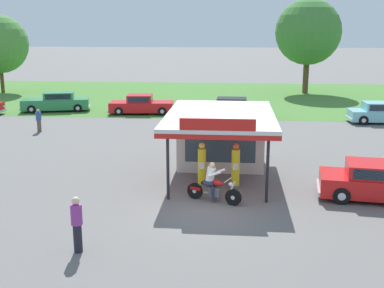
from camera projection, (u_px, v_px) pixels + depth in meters
ground_plane at (207, 210)px, 17.78m from camera, size 300.00×300.00×0.00m
grass_verge_strip at (225, 97)px, 46.83m from camera, size 120.00×24.00×0.01m
service_station_kiosk at (221, 133)px, 22.94m from camera, size 4.70×7.50×3.30m
gas_pump_nearside at (202, 166)px, 20.30m from camera, size 0.44×0.44×1.91m
gas_pump_offside at (236, 167)px, 20.18m from camera, size 0.44×0.44×1.90m
motorcycle_with_rider at (213, 186)px, 18.49m from camera, size 2.13×1.03×1.58m
featured_classic_sedan at (383, 183)px, 18.77m from camera, size 5.28×2.54×1.45m
parked_car_back_row_far_left at (141, 105)px, 37.60m from camera, size 5.20×2.32×1.48m
parked_car_back_row_right at (382, 114)px, 33.89m from camera, size 4.91×2.00×1.46m
parked_car_back_row_centre_left at (234, 109)px, 35.85m from camera, size 5.50×1.96×1.47m
parked_car_back_row_centre at (56, 102)px, 38.69m from camera, size 5.61×3.00×1.52m
bystander_leaning_by_kiosk at (39, 120)px, 30.98m from camera, size 0.34×0.34×1.49m
bystander_standing_back_lot at (77, 223)px, 14.28m from camera, size 0.34×0.34×1.74m
tree_oak_far_left at (308, 32)px, 48.09m from camera, size 6.50×6.50×9.36m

